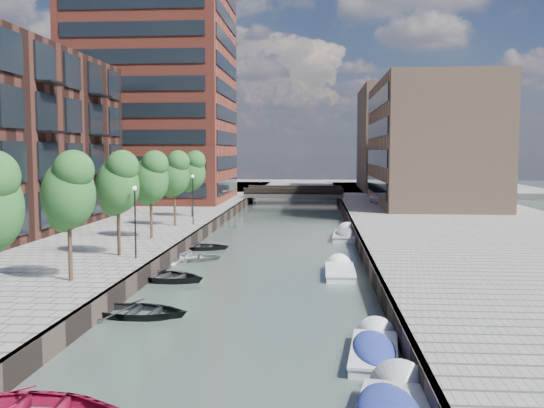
# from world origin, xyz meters

# --- Properties ---
(water) EXTENTS (300.00, 300.00, 0.00)m
(water) POSITION_xyz_m (0.00, 40.00, 0.00)
(water) COLOR #38473F
(water) RESTS_ON ground
(quay_right) EXTENTS (20.00, 140.00, 1.00)m
(quay_right) POSITION_xyz_m (16.00, 40.00, 0.50)
(quay_right) COLOR gray
(quay_right) RESTS_ON ground
(quay_wall_left) EXTENTS (0.25, 140.00, 1.00)m
(quay_wall_left) POSITION_xyz_m (-6.10, 40.00, 0.50)
(quay_wall_left) COLOR #332823
(quay_wall_left) RESTS_ON ground
(quay_wall_right) EXTENTS (0.25, 140.00, 1.00)m
(quay_wall_right) POSITION_xyz_m (6.10, 40.00, 0.50)
(quay_wall_right) COLOR #332823
(quay_wall_right) RESTS_ON ground
(far_closure) EXTENTS (80.00, 40.00, 1.00)m
(far_closure) POSITION_xyz_m (0.00, 100.00, 0.50)
(far_closure) COLOR gray
(far_closure) RESTS_ON ground
(tower) EXTENTS (18.00, 18.00, 30.00)m
(tower) POSITION_xyz_m (-17.00, 65.00, 16.00)
(tower) COLOR brown
(tower) RESTS_ON quay_left
(tan_block_near) EXTENTS (12.00, 25.00, 14.00)m
(tan_block_near) POSITION_xyz_m (16.00, 62.00, 8.00)
(tan_block_near) COLOR #95765B
(tan_block_near) RESTS_ON quay_right
(tan_block_far) EXTENTS (12.00, 20.00, 16.00)m
(tan_block_far) POSITION_xyz_m (16.00, 88.00, 9.00)
(tan_block_far) COLOR #95765B
(tan_block_far) RESTS_ON quay_right
(bridge) EXTENTS (13.00, 6.00, 1.30)m
(bridge) POSITION_xyz_m (0.00, 72.00, 1.39)
(bridge) COLOR gray
(bridge) RESTS_ON ground
(tree_2) EXTENTS (2.50, 2.50, 5.95)m
(tree_2) POSITION_xyz_m (-8.50, 18.00, 5.31)
(tree_2) COLOR #382619
(tree_2) RESTS_ON quay_left
(tree_3) EXTENTS (2.50, 2.50, 5.95)m
(tree_3) POSITION_xyz_m (-8.50, 25.00, 5.31)
(tree_3) COLOR #382619
(tree_3) RESTS_ON quay_left
(tree_4) EXTENTS (2.50, 2.50, 5.95)m
(tree_4) POSITION_xyz_m (-8.50, 32.00, 5.31)
(tree_4) COLOR #382619
(tree_4) RESTS_ON quay_left
(tree_5) EXTENTS (2.50, 2.50, 5.95)m
(tree_5) POSITION_xyz_m (-8.50, 39.00, 5.31)
(tree_5) COLOR #382619
(tree_5) RESTS_ON quay_left
(tree_6) EXTENTS (2.50, 2.50, 5.95)m
(tree_6) POSITION_xyz_m (-8.50, 46.00, 5.31)
(tree_6) COLOR #382619
(tree_6) RESTS_ON quay_left
(lamp_1) EXTENTS (0.24, 0.24, 4.12)m
(lamp_1) POSITION_xyz_m (-7.20, 24.00, 3.51)
(lamp_1) COLOR black
(lamp_1) RESTS_ON quay_left
(lamp_2) EXTENTS (0.24, 0.24, 4.12)m
(lamp_2) POSITION_xyz_m (-7.20, 40.00, 3.51)
(lamp_2) COLOR black
(lamp_2) RESTS_ON quay_left
(sloop_0) EXTENTS (4.71, 3.59, 0.91)m
(sloop_0) POSITION_xyz_m (-4.61, 15.71, 0.00)
(sloop_0) COLOR black
(sloop_0) RESTS_ON ground
(sloop_1) EXTENTS (5.33, 4.43, 0.95)m
(sloop_1) POSITION_xyz_m (-5.22, 22.85, 0.00)
(sloop_1) COLOR black
(sloop_1) RESTS_ON ground
(sloop_3) EXTENTS (4.81, 4.00, 0.86)m
(sloop_3) POSITION_xyz_m (-5.11, 28.89, 0.00)
(sloop_3) COLOR #B1B1AF
(sloop_3) RESTS_ON ground
(sloop_4) EXTENTS (4.14, 2.97, 0.86)m
(sloop_4) POSITION_xyz_m (-5.33, 33.50, 0.00)
(sloop_4) COLOR black
(sloop_4) RESTS_ON ground
(motorboat_2) EXTENTS (1.68, 4.72, 1.57)m
(motorboat_2) POSITION_xyz_m (4.37, 25.46, 0.09)
(motorboat_2) COLOR white
(motorboat_2) RESTS_ON ground
(motorboat_3) EXTENTS (2.05, 4.68, 1.51)m
(motorboat_3) POSITION_xyz_m (5.05, 11.45, 0.18)
(motorboat_3) COLOR silver
(motorboat_3) RESTS_ON ground
(motorboat_4) EXTENTS (2.35, 5.71, 1.86)m
(motorboat_4) POSITION_xyz_m (5.44, 40.01, 0.23)
(motorboat_4) COLOR silver
(motorboat_4) RESTS_ON ground
(car) EXTENTS (2.17, 3.95, 1.27)m
(car) POSITION_xyz_m (10.26, 61.72, 1.64)
(car) COLOR silver
(car) RESTS_ON quay_right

